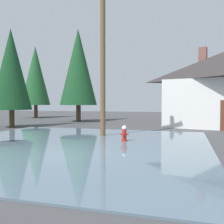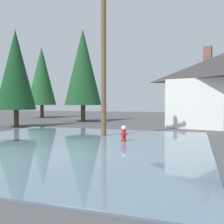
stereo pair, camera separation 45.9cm
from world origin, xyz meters
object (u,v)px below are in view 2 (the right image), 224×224
object	(u,v)px
pine_tree_tall_left	(42,76)
pine_tree_short_left	(16,70)
fire_hydrant	(124,134)
utility_pole	(104,53)
pine_tree_mid_left	(83,67)

from	to	relation	value
pine_tree_tall_left	pine_tree_short_left	bearing A→B (deg)	-65.80
pine_tree_tall_left	pine_tree_short_left	xyz separation A→B (m)	(4.78, -10.63, -0.69)
fire_hydrant	pine_tree_tall_left	distance (m)	21.47
utility_pole	pine_tree_mid_left	size ratio (longest dim) A/B	0.98
pine_tree_mid_left	fire_hydrant	bearing A→B (deg)	-57.11
utility_pole	pine_tree_mid_left	distance (m)	11.09
utility_pole	fire_hydrant	bearing A→B (deg)	-44.81
pine_tree_tall_left	utility_pole	bearing A→B (deg)	-46.61
utility_pole	pine_tree_tall_left	distance (m)	18.77
pine_tree_mid_left	pine_tree_short_left	bearing A→B (deg)	-110.99
pine_tree_short_left	pine_tree_mid_left	bearing A→B (deg)	69.01
fire_hydrant	pine_tree_short_left	world-z (taller)	pine_tree_short_left
fire_hydrant	pine_tree_mid_left	size ratio (longest dim) A/B	0.09
pine_tree_short_left	utility_pole	bearing A→B (deg)	-20.36
pine_tree_short_left	pine_tree_tall_left	bearing A→B (deg)	114.20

